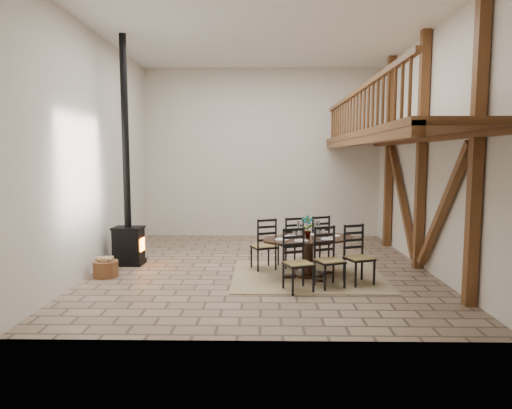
{
  "coord_description": "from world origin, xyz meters",
  "views": [
    {
      "loc": [
        0.05,
        -9.74,
        2.4
      ],
      "look_at": [
        -0.13,
        0.4,
        1.33
      ],
      "focal_mm": 32.0,
      "sensor_mm": 36.0,
      "label": 1
    }
  ],
  "objects_px": {
    "dining_table": "(308,256)",
    "log_basket": "(106,268)",
    "wood_stove": "(128,214)",
    "log_stack": "(126,252)"
  },
  "relations": [
    {
      "from": "dining_table",
      "to": "log_basket",
      "type": "xyz_separation_m",
      "value": [
        -4.06,
        -0.1,
        -0.24
      ]
    },
    {
      "from": "wood_stove",
      "to": "log_basket",
      "type": "relative_size",
      "value": 10.12
    },
    {
      "from": "dining_table",
      "to": "log_stack",
      "type": "relative_size",
      "value": 6.46
    },
    {
      "from": "dining_table",
      "to": "log_stack",
      "type": "xyz_separation_m",
      "value": [
        -4.08,
        1.3,
        -0.21
      ]
    },
    {
      "from": "wood_stove",
      "to": "log_basket",
      "type": "distance_m",
      "value": 1.44
    },
    {
      "from": "log_stack",
      "to": "wood_stove",
      "type": "bearing_deg",
      "value": -61.65
    },
    {
      "from": "dining_table",
      "to": "log_basket",
      "type": "height_order",
      "value": "dining_table"
    },
    {
      "from": "log_basket",
      "to": "log_stack",
      "type": "distance_m",
      "value": 1.39
    },
    {
      "from": "wood_stove",
      "to": "log_basket",
      "type": "height_order",
      "value": "wood_stove"
    },
    {
      "from": "wood_stove",
      "to": "log_stack",
      "type": "bearing_deg",
      "value": 121.39
    }
  ]
}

